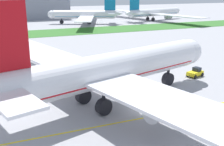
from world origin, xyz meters
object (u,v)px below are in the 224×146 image
airliner_foreground (105,71)px  pushback_tug (195,72)px  parked_airliner_far_right (86,15)px  ground_crew_marshaller_front (204,105)px  parked_airliner_far_outer (153,13)px

airliner_foreground → pushback_tug: bearing=16.6°
pushback_tug → parked_airliner_far_right: 112.79m
ground_crew_marshaller_front → airliner_foreground: bearing=148.8°
airliner_foreground → ground_crew_marshaller_front: 18.35m
parked_airliner_far_outer → ground_crew_marshaller_front: bearing=-116.9°
airliner_foreground → pushback_tug: airliner_foreground is taller
ground_crew_marshaller_front → parked_airliner_far_outer: bearing=63.1°
ground_crew_marshaller_front → parked_airliner_far_right: (18.59, 129.42, 4.45)m
airliner_foreground → ground_crew_marshaller_front: (14.99, -9.08, -5.43)m
pushback_tug → ground_crew_marshaller_front: size_ratio=3.48×
parked_airliner_far_right → parked_airliner_far_outer: 47.45m
pushback_tug → parked_airliner_far_right: bearing=86.4°
parked_airliner_far_right → parked_airliner_far_outer: size_ratio=0.85×
airliner_foreground → parked_airliner_far_outer: (81.01, 121.15, -1.26)m
ground_crew_marshaller_front → parked_airliner_far_outer: (66.02, 130.24, 4.17)m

